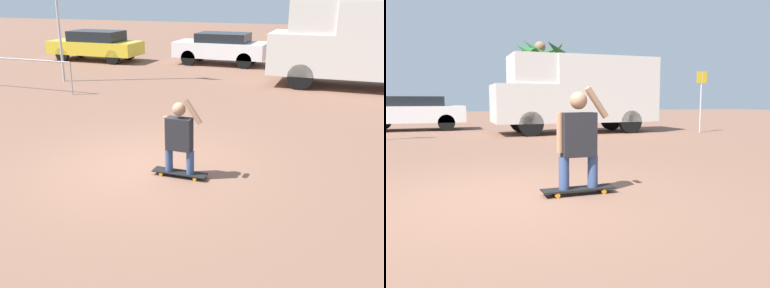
% 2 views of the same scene
% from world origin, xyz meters
% --- Properties ---
extents(ground_plane, '(80.00, 80.00, 0.00)m').
position_xyz_m(ground_plane, '(0.00, 0.00, 0.00)').
color(ground_plane, brown).
extents(skateboard, '(1.01, 0.25, 0.08)m').
position_xyz_m(skateboard, '(0.81, -0.18, 0.07)').
color(skateboard, black).
rests_on(skateboard, ground_plane).
extents(person_skateboarder, '(0.73, 0.23, 1.37)m').
position_xyz_m(person_skateboarder, '(0.81, -0.18, 0.80)').
color(person_skateboarder, '#384C7A').
rests_on(person_skateboarder, skateboard).
extents(camper_van, '(6.31, 2.05, 2.93)m').
position_xyz_m(camper_van, '(4.10, 8.99, 1.61)').
color(camper_van, black).
rests_on(camper_van, ground_plane).
extents(parked_car_white, '(4.19, 1.78, 1.43)m').
position_xyz_m(parked_car_white, '(-2.07, 12.40, 0.78)').
color(parked_car_white, black).
rests_on(parked_car_white, ground_plane).
extents(palm_tree_near_van, '(3.69, 3.75, 5.27)m').
position_xyz_m(palm_tree_near_van, '(5.19, 19.58, 4.20)').
color(palm_tree_near_van, '#8E704C').
rests_on(palm_tree_near_van, ground_plane).
extents(street_sign, '(0.44, 0.06, 2.38)m').
position_xyz_m(street_sign, '(8.61, 7.38, 1.53)').
color(street_sign, '#B7B7BC').
rests_on(street_sign, ground_plane).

